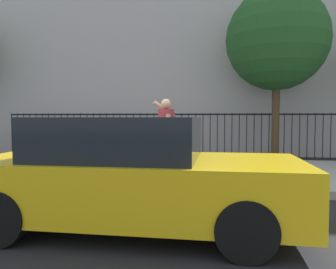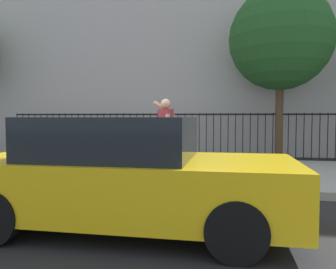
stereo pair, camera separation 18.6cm
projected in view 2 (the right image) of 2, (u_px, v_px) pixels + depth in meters
name	position (u px, v px, depth m)	size (l,w,h in m)	color
ground_plane	(118.00, 193.00, 6.37)	(60.00, 60.00, 0.00)	black
sidewalk	(144.00, 171.00, 8.53)	(28.00, 4.40, 0.15)	#9E9B93
building_facade	(177.00, 38.00, 14.49)	(28.00, 4.00, 9.80)	#BCB7B2
iron_fence	(168.00, 129.00, 12.13)	(12.03, 0.04, 1.60)	black
taxi_yellow	(126.00, 175.00, 4.35)	(4.23, 1.92, 1.45)	yellow
pedestrian_on_phone	(166.00, 132.00, 7.03)	(0.54, 0.72, 1.69)	tan
street_bench	(48.00, 143.00, 10.29)	(1.60, 0.45, 0.95)	brown
street_tree_far	(281.00, 39.00, 10.61)	(3.26, 3.26, 5.58)	#4C3823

